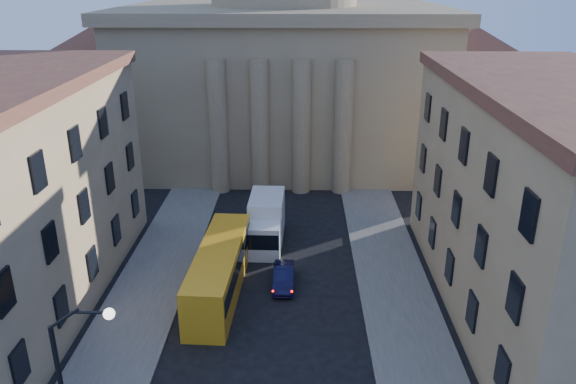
{
  "coord_description": "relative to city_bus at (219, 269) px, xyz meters",
  "views": [
    {
      "loc": [
        1.83,
        -9.59,
        20.43
      ],
      "look_at": [
        1.21,
        19.81,
        8.89
      ],
      "focal_mm": 35.0,
      "sensor_mm": 36.0,
      "label": 1
    }
  ],
  "objects": [
    {
      "name": "city_bus",
      "position": [
        0.0,
        0.0,
        0.0
      ],
      "size": [
        3.22,
        11.84,
        3.31
      ],
      "rotation": [
        0.0,
        0.0,
        -0.04
      ],
      "color": "orange",
      "rests_on": "ground"
    },
    {
      "name": "car_right_distant",
      "position": [
        4.31,
        1.0,
        -1.1
      ],
      "size": [
        1.47,
        4.12,
        1.35
      ],
      "primitive_type": "imported",
      "rotation": [
        0.0,
        0.0,
        -0.01
      ],
      "color": "black",
      "rests_on": "ground"
    },
    {
      "name": "church",
      "position": [
        3.5,
        31.91,
        10.1
      ],
      "size": [
        68.02,
        28.76,
        36.6
      ],
      "color": "#8D7457",
      "rests_on": "ground"
    },
    {
      "name": "sidewalk_left",
      "position": [
        -5.0,
        -5.56,
        -1.7
      ],
      "size": [
        5.0,
        60.0,
        0.15
      ],
      "primitive_type": "cube",
      "color": "#5A5852",
      "rests_on": "ground"
    },
    {
      "name": "box_truck",
      "position": [
        2.7,
        7.67,
        -0.03
      ],
      "size": [
        2.79,
        6.76,
        3.68
      ],
      "rotation": [
        0.0,
        0.0,
        -0.02
      ],
      "color": "silver",
      "rests_on": "ground"
    },
    {
      "name": "sidewalk_right",
      "position": [
        12.0,
        -5.56,
        -1.7
      ],
      "size": [
        5.0,
        60.0,
        0.15
      ],
      "primitive_type": "cube",
      "color": "#5A5852",
      "rests_on": "ground"
    },
    {
      "name": "building_right",
      "position": [
        20.5,
        -1.56,
        5.65
      ],
      "size": [
        11.6,
        26.6,
        14.7
      ],
      "color": "tan",
      "rests_on": "ground"
    }
  ]
}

